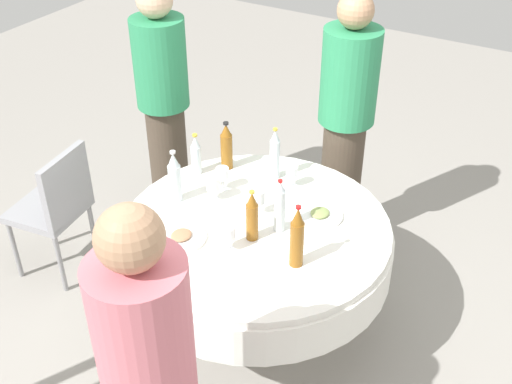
{
  "coord_description": "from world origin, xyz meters",
  "views": [
    {
      "loc": [
        2.26,
        1.32,
        2.73
      ],
      "look_at": [
        0.0,
        0.0,
        0.94
      ],
      "focal_mm": 44.92,
      "sensor_mm": 36.0,
      "label": 1
    }
  ],
  "objects_px": {
    "plate_far": "(181,237)",
    "bottle_clear_front": "(275,155)",
    "wine_glass_west": "(228,233)",
    "chair_right": "(57,203)",
    "bottle_amber_left": "(297,238)",
    "person_south": "(346,123)",
    "dining_table": "(256,247)",
    "bottle_clear_rear": "(196,155)",
    "bottle_clear_south": "(280,207)",
    "plate_west": "(320,215)",
    "bottle_clear_right": "(175,178)",
    "person_rear": "(164,102)",
    "wine_glass_front": "(213,185)",
    "wine_glass_north": "(222,174)",
    "bottle_amber_north": "(252,217)",
    "bottle_amber_outer": "(226,147)",
    "wine_glass_right": "(259,198)",
    "wine_glass_outer": "(292,172)"
  },
  "relations": [
    {
      "from": "person_rear",
      "to": "bottle_amber_north",
      "type": "bearing_deg",
      "value": -92.87
    },
    {
      "from": "plate_far",
      "to": "plate_west",
      "type": "bearing_deg",
      "value": 135.25
    },
    {
      "from": "wine_glass_outer",
      "to": "chair_right",
      "type": "xyz_separation_m",
      "value": [
        0.58,
        -1.27,
        -0.31
      ]
    },
    {
      "from": "dining_table",
      "to": "bottle_amber_north",
      "type": "xyz_separation_m",
      "value": [
        0.11,
        0.04,
        0.28
      ]
    },
    {
      "from": "bottle_amber_left",
      "to": "person_south",
      "type": "height_order",
      "value": "person_south"
    },
    {
      "from": "bottle_amber_outer",
      "to": "wine_glass_north",
      "type": "distance_m",
      "value": 0.23
    },
    {
      "from": "wine_glass_outer",
      "to": "plate_far",
      "type": "height_order",
      "value": "wine_glass_outer"
    },
    {
      "from": "wine_glass_front",
      "to": "bottle_clear_front",
      "type": "bearing_deg",
      "value": 153.91
    },
    {
      "from": "wine_glass_west",
      "to": "person_south",
      "type": "xyz_separation_m",
      "value": [
        -1.23,
        0.07,
        0.05
      ]
    },
    {
      "from": "chair_right",
      "to": "dining_table",
      "type": "bearing_deg",
      "value": -90.0
    },
    {
      "from": "plate_west",
      "to": "plate_far",
      "type": "relative_size",
      "value": 0.97
    },
    {
      "from": "bottle_clear_south",
      "to": "plate_west",
      "type": "height_order",
      "value": "bottle_clear_south"
    },
    {
      "from": "bottle_amber_left",
      "to": "bottle_amber_north",
      "type": "bearing_deg",
      "value": -103.08
    },
    {
      "from": "bottle_clear_front",
      "to": "wine_glass_north",
      "type": "height_order",
      "value": "bottle_clear_front"
    },
    {
      "from": "wine_glass_front",
      "to": "plate_west",
      "type": "relative_size",
      "value": 0.59
    },
    {
      "from": "dining_table",
      "to": "wine_glass_north",
      "type": "xyz_separation_m",
      "value": [
        -0.19,
        -0.32,
        0.24
      ]
    },
    {
      "from": "bottle_clear_rear",
      "to": "bottle_clear_south",
      "type": "relative_size",
      "value": 0.84
    },
    {
      "from": "bottle_clear_right",
      "to": "wine_glass_right",
      "type": "distance_m",
      "value": 0.47
    },
    {
      "from": "bottle_clear_right",
      "to": "wine_glass_right",
      "type": "height_order",
      "value": "bottle_clear_right"
    },
    {
      "from": "bottle_amber_outer",
      "to": "plate_west",
      "type": "height_order",
      "value": "bottle_amber_outer"
    },
    {
      "from": "wine_glass_right",
      "to": "chair_right",
      "type": "xyz_separation_m",
      "value": [
        0.26,
        -1.25,
        -0.32
      ]
    },
    {
      "from": "bottle_clear_south",
      "to": "person_rear",
      "type": "xyz_separation_m",
      "value": [
        -0.66,
        -1.22,
        -0.01
      ]
    },
    {
      "from": "wine_glass_north",
      "to": "chair_right",
      "type": "relative_size",
      "value": 0.15
    },
    {
      "from": "bottle_clear_front",
      "to": "wine_glass_west",
      "type": "distance_m",
      "value": 0.69
    },
    {
      "from": "bottle_clear_front",
      "to": "wine_glass_front",
      "type": "bearing_deg",
      "value": -26.09
    },
    {
      "from": "bottle_clear_right",
      "to": "wine_glass_outer",
      "type": "bearing_deg",
      "value": 132.24
    },
    {
      "from": "bottle_clear_rear",
      "to": "person_rear",
      "type": "height_order",
      "value": "person_rear"
    },
    {
      "from": "bottle_clear_rear",
      "to": "wine_glass_outer",
      "type": "bearing_deg",
      "value": 105.96
    },
    {
      "from": "bottle_clear_right",
      "to": "person_rear",
      "type": "distance_m",
      "value": 0.94
    },
    {
      "from": "person_rear",
      "to": "chair_right",
      "type": "distance_m",
      "value": 0.94
    },
    {
      "from": "person_south",
      "to": "chair_right",
      "type": "bearing_deg",
      "value": -135.86
    },
    {
      "from": "wine_glass_front",
      "to": "plate_west",
      "type": "height_order",
      "value": "wine_glass_front"
    },
    {
      "from": "bottle_clear_rear",
      "to": "wine_glass_front",
      "type": "xyz_separation_m",
      "value": [
        0.18,
        0.23,
        -0.02
      ]
    },
    {
      "from": "wine_glass_west",
      "to": "person_rear",
      "type": "bearing_deg",
      "value": -130.57
    },
    {
      "from": "bottle_clear_rear",
      "to": "person_south",
      "type": "relative_size",
      "value": 0.15
    },
    {
      "from": "bottle_clear_right",
      "to": "plate_west",
      "type": "height_order",
      "value": "bottle_clear_right"
    },
    {
      "from": "bottle_clear_south",
      "to": "chair_right",
      "type": "bearing_deg",
      "value": -82.12
    },
    {
      "from": "wine_glass_north",
      "to": "person_rear",
      "type": "height_order",
      "value": "person_rear"
    },
    {
      "from": "wine_glass_right",
      "to": "person_rear",
      "type": "xyz_separation_m",
      "value": [
        -0.59,
        -1.06,
        0.03
      ]
    },
    {
      "from": "bottle_clear_rear",
      "to": "bottle_amber_outer",
      "type": "xyz_separation_m",
      "value": [
        -0.14,
        0.12,
        0.02
      ]
    },
    {
      "from": "bottle_amber_left",
      "to": "dining_table",
      "type": "bearing_deg",
      "value": -118.25
    },
    {
      "from": "wine_glass_front",
      "to": "chair_right",
      "type": "bearing_deg",
      "value": -75.48
    },
    {
      "from": "bottle_amber_left",
      "to": "bottle_clear_right",
      "type": "bearing_deg",
      "value": -100.26
    },
    {
      "from": "dining_table",
      "to": "chair_right",
      "type": "height_order",
      "value": "chair_right"
    },
    {
      "from": "wine_glass_front",
      "to": "wine_glass_north",
      "type": "height_order",
      "value": "wine_glass_front"
    },
    {
      "from": "wine_glass_west",
      "to": "chair_right",
      "type": "bearing_deg",
      "value": -93.1
    },
    {
      "from": "plate_west",
      "to": "person_rear",
      "type": "bearing_deg",
      "value": -108.8
    },
    {
      "from": "wine_glass_west",
      "to": "plate_far",
      "type": "relative_size",
      "value": 0.56
    },
    {
      "from": "plate_far",
      "to": "bottle_clear_front",
      "type": "bearing_deg",
      "value": 170.37
    },
    {
      "from": "plate_far",
      "to": "wine_glass_north",
      "type": "bearing_deg",
      "value": -172.17
    }
  ]
}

